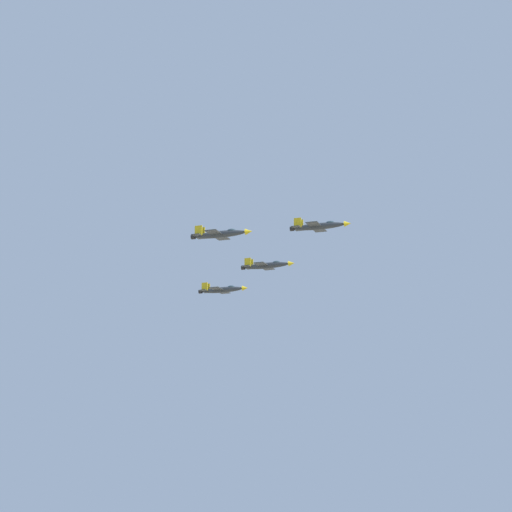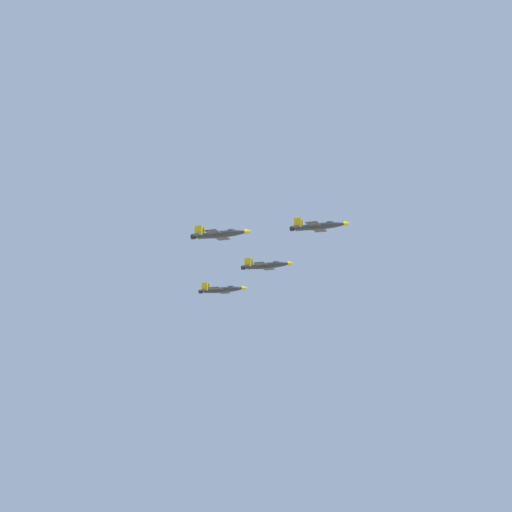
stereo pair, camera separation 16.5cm
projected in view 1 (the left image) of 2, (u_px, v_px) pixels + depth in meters
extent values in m
ellipsoid|color=#2D3338|center=(319.00, 226.00, 231.54)|extent=(7.33, 12.42, 1.68)
cone|color=gold|center=(348.00, 224.00, 229.24)|extent=(2.02, 2.14, 1.43)
ellipsoid|color=#334751|center=(330.00, 223.00, 230.78)|extent=(2.12, 2.56, 0.98)
cube|color=#2D3338|center=(316.00, 227.00, 231.72)|extent=(9.66, 6.83, 0.17)
cube|color=gold|center=(321.00, 231.00, 235.58)|extent=(1.78, 2.69, 0.20)
cube|color=gold|center=(312.00, 222.00, 227.89)|extent=(1.78, 2.69, 0.20)
cube|color=#2D3338|center=(298.00, 228.00, 233.27)|extent=(4.92, 3.83, 0.17)
cube|color=gold|center=(299.00, 224.00, 234.25)|extent=(1.03, 1.77, 2.42)
cube|color=gold|center=(298.00, 223.00, 232.72)|extent=(1.03, 1.77, 2.42)
cylinder|color=black|center=(292.00, 229.00, 233.72)|extent=(1.47, 1.36, 1.17)
ellipsoid|color=#2D3338|center=(267.00, 266.00, 251.94)|extent=(7.51, 11.96, 1.64)
cone|color=gold|center=(292.00, 263.00, 249.48)|extent=(2.00, 2.10, 1.39)
ellipsoid|color=#334751|center=(276.00, 263.00, 251.12)|extent=(2.12, 2.50, 0.95)
cube|color=#2D3338|center=(264.00, 266.00, 252.14)|extent=(9.37, 6.89, 0.16)
cube|color=gold|center=(270.00, 269.00, 255.86)|extent=(1.81, 2.60, 0.20)
cube|color=gold|center=(259.00, 263.00, 248.45)|extent=(1.81, 2.60, 0.20)
cube|color=#2D3338|center=(248.00, 267.00, 253.80)|extent=(4.79, 3.84, 0.16)
cube|color=gold|center=(250.00, 264.00, 254.74)|extent=(1.06, 1.70, 2.36)
cube|color=gold|center=(248.00, 262.00, 253.26)|extent=(1.06, 1.70, 2.36)
cylinder|color=black|center=(243.00, 268.00, 254.28)|extent=(1.44, 1.35, 1.15)
ellipsoid|color=#2D3338|center=(220.00, 234.00, 221.79)|extent=(7.40, 12.31, 1.67)
cone|color=gold|center=(249.00, 232.00, 219.43)|extent=(2.02, 2.13, 1.42)
ellipsoid|color=#334751|center=(231.00, 231.00, 221.01)|extent=(2.13, 2.55, 0.97)
cube|color=#2D3338|center=(218.00, 235.00, 221.98)|extent=(9.60, 6.87, 0.17)
cube|color=gold|center=(224.00, 239.00, 225.80)|extent=(1.79, 2.67, 0.20)
cube|color=gold|center=(211.00, 230.00, 218.18)|extent=(1.79, 2.67, 0.20)
cube|color=#2D3338|center=(199.00, 236.00, 223.57)|extent=(4.89, 3.84, 0.17)
cube|color=gold|center=(201.00, 232.00, 224.54)|extent=(1.04, 1.75, 2.41)
cube|color=gold|center=(198.00, 231.00, 223.02)|extent=(1.04, 1.75, 2.41)
cylinder|color=black|center=(193.00, 237.00, 224.03)|extent=(1.46, 1.36, 1.17)
ellipsoid|color=#2D3338|center=(222.00, 290.00, 273.01)|extent=(7.59, 12.18, 1.66)
cone|color=gold|center=(245.00, 288.00, 270.53)|extent=(2.03, 2.13, 1.41)
ellipsoid|color=#334751|center=(231.00, 287.00, 272.18)|extent=(2.15, 2.54, 0.97)
cube|color=#2D3338|center=(220.00, 290.00, 273.21)|extent=(9.54, 6.98, 0.17)
cube|color=gold|center=(226.00, 293.00, 276.99)|extent=(1.83, 2.65, 0.20)
cube|color=gold|center=(214.00, 287.00, 269.45)|extent=(1.83, 2.65, 0.20)
cube|color=#2D3338|center=(205.00, 291.00, 274.88)|extent=(4.87, 3.89, 0.17)
cube|color=gold|center=(207.00, 288.00, 275.84)|extent=(1.07, 1.73, 2.40)
cube|color=gold|center=(205.00, 287.00, 274.33)|extent=(1.07, 1.73, 2.40)
cylinder|color=black|center=(201.00, 292.00, 275.36)|extent=(1.46, 1.37, 1.16)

